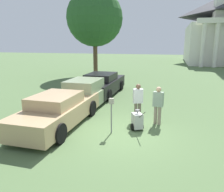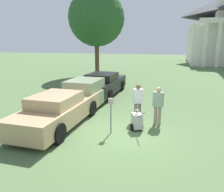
{
  "view_description": "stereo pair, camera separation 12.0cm",
  "coord_description": "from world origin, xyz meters",
  "px_view_note": "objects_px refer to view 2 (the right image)",
  "views": [
    {
      "loc": [
        1.71,
        -7.6,
        3.41
      ],
      "look_at": [
        -0.77,
        1.53,
        1.1
      ],
      "focal_mm": 35.0,
      "sensor_mm": 36.0,
      "label": 1
    },
    {
      "loc": [
        1.83,
        -7.57,
        3.41
      ],
      "look_at": [
        -0.77,
        1.53,
        1.1
      ],
      "focal_mm": 35.0,
      "sensor_mm": 36.0,
      "label": 2
    }
  ],
  "objects_px": {
    "person_supervisor": "(158,104)",
    "person_worker": "(138,100)",
    "parking_meter": "(111,109)",
    "church": "(217,28)",
    "equipment_cart": "(137,121)",
    "parked_car_tan": "(58,110)",
    "parked_car_black": "(103,84)",
    "parked_car_sage": "(86,94)"
  },
  "relations": [
    {
      "from": "parked_car_tan",
      "to": "equipment_cart",
      "type": "distance_m",
      "value": 3.3
    },
    {
      "from": "parked_car_tan",
      "to": "parked_car_black",
      "type": "xyz_separation_m",
      "value": [
        0.0,
        6.0,
        0.03
      ]
    },
    {
      "from": "parking_meter",
      "to": "parked_car_sage",
      "type": "bearing_deg",
      "value": 126.31
    },
    {
      "from": "parked_car_tan",
      "to": "parking_meter",
      "type": "xyz_separation_m",
      "value": [
        2.35,
        -0.19,
        0.3
      ]
    },
    {
      "from": "person_supervisor",
      "to": "church",
      "type": "relative_size",
      "value": 0.07
    },
    {
      "from": "parked_car_black",
      "to": "parking_meter",
      "type": "distance_m",
      "value": 6.62
    },
    {
      "from": "church",
      "to": "equipment_cart",
      "type": "bearing_deg",
      "value": -102.97
    },
    {
      "from": "parked_car_tan",
      "to": "person_supervisor",
      "type": "xyz_separation_m",
      "value": [
        4.0,
        1.24,
        0.26
      ]
    },
    {
      "from": "parked_car_sage",
      "to": "person_supervisor",
      "type": "xyz_separation_m",
      "value": [
        4.0,
        -1.77,
        0.24
      ]
    },
    {
      "from": "person_worker",
      "to": "parked_car_tan",
      "type": "bearing_deg",
      "value": 5.58
    },
    {
      "from": "parked_car_sage",
      "to": "person_worker",
      "type": "height_order",
      "value": "person_worker"
    },
    {
      "from": "person_worker",
      "to": "church",
      "type": "relative_size",
      "value": 0.07
    },
    {
      "from": "person_supervisor",
      "to": "equipment_cart",
      "type": "bearing_deg",
      "value": 60.32
    },
    {
      "from": "person_supervisor",
      "to": "equipment_cart",
      "type": "distance_m",
      "value": 1.26
    },
    {
      "from": "parking_meter",
      "to": "person_worker",
      "type": "relative_size",
      "value": 0.84
    },
    {
      "from": "person_worker",
      "to": "parking_meter",
      "type": "bearing_deg",
      "value": 45.66
    },
    {
      "from": "parked_car_sage",
      "to": "person_supervisor",
      "type": "bearing_deg",
      "value": -23.41
    },
    {
      "from": "parked_car_black",
      "to": "parking_meter",
      "type": "bearing_deg",
      "value": -68.8
    },
    {
      "from": "equipment_cart",
      "to": "parked_car_black",
      "type": "bearing_deg",
      "value": 90.46
    },
    {
      "from": "church",
      "to": "parked_car_black",
      "type": "bearing_deg",
      "value": -111.34
    },
    {
      "from": "parked_car_tan",
      "to": "parking_meter",
      "type": "relative_size",
      "value": 3.62
    },
    {
      "from": "person_worker",
      "to": "church",
      "type": "xyz_separation_m",
      "value": [
        8.0,
        32.87,
        4.92
      ]
    },
    {
      "from": "parked_car_tan",
      "to": "person_worker",
      "type": "bearing_deg",
      "value": 26.88
    },
    {
      "from": "person_supervisor",
      "to": "church",
      "type": "distance_m",
      "value": 34.28
    },
    {
      "from": "parked_car_sage",
      "to": "church",
      "type": "distance_m",
      "value": 33.71
    },
    {
      "from": "person_worker",
      "to": "parked_car_black",
      "type": "bearing_deg",
      "value": -76.07
    },
    {
      "from": "person_supervisor",
      "to": "person_worker",
      "type": "bearing_deg",
      "value": -7.61
    },
    {
      "from": "equipment_cart",
      "to": "church",
      "type": "xyz_separation_m",
      "value": [
        7.84,
        34.04,
        5.47
      ]
    },
    {
      "from": "parking_meter",
      "to": "church",
      "type": "xyz_separation_m",
      "value": [
        8.75,
        34.6,
        4.89
      ]
    },
    {
      "from": "equipment_cart",
      "to": "church",
      "type": "relative_size",
      "value": 0.04
    },
    {
      "from": "parked_car_tan",
      "to": "person_supervisor",
      "type": "height_order",
      "value": "person_supervisor"
    },
    {
      "from": "parked_car_sage",
      "to": "equipment_cart",
      "type": "relative_size",
      "value": 4.91
    },
    {
      "from": "parked_car_sage",
      "to": "parking_meter",
      "type": "relative_size",
      "value": 3.53
    },
    {
      "from": "person_worker",
      "to": "equipment_cart",
      "type": "height_order",
      "value": "person_worker"
    },
    {
      "from": "parked_car_sage",
      "to": "parking_meter",
      "type": "xyz_separation_m",
      "value": [
        2.35,
        -3.2,
        0.28
      ]
    },
    {
      "from": "parking_meter",
      "to": "person_worker",
      "type": "xyz_separation_m",
      "value": [
        0.75,
        1.73,
        -0.03
      ]
    },
    {
      "from": "church",
      "to": "parked_car_sage",
      "type": "bearing_deg",
      "value": -109.47
    },
    {
      "from": "parked_car_black",
      "to": "parking_meter",
      "type": "height_order",
      "value": "parked_car_black"
    },
    {
      "from": "person_worker",
      "to": "equipment_cart",
      "type": "bearing_deg",
      "value": 77.1
    },
    {
      "from": "parked_car_sage",
      "to": "parking_meter",
      "type": "height_order",
      "value": "parked_car_sage"
    },
    {
      "from": "parked_car_tan",
      "to": "person_worker",
      "type": "xyz_separation_m",
      "value": [
        3.1,
        1.54,
        0.28
      ]
    },
    {
      "from": "parking_meter",
      "to": "parked_car_black",
      "type": "bearing_deg",
      "value": 110.79
    }
  ]
}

